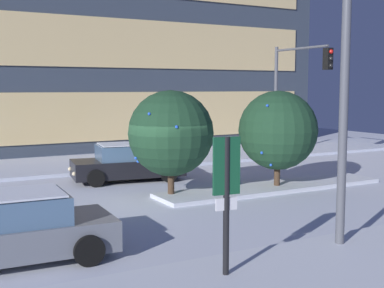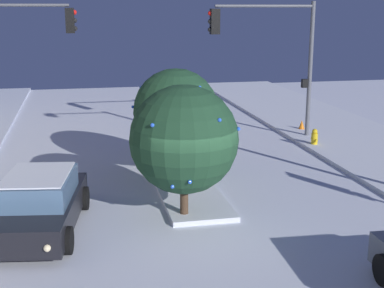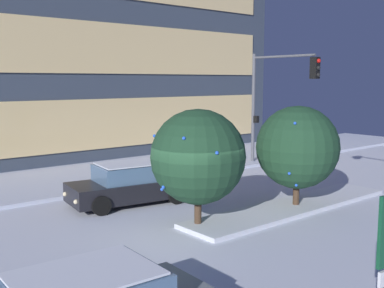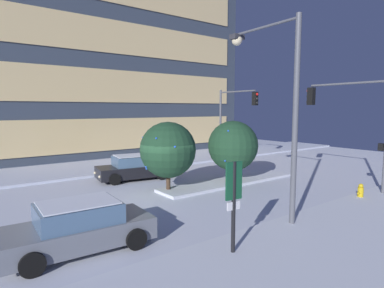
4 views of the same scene
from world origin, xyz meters
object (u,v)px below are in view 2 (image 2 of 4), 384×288
(traffic_light_corner_far_right, at_px, (15,47))
(decorated_tree_median, at_px, (184,139))
(traffic_light_corner_near_right, at_px, (271,46))
(decorated_tree_left_of_median, at_px, (176,111))
(street_lamp_arched, at_px, (379,29))
(construction_cone, at_px, (302,126))
(car_far, at_px, (39,204))
(fire_hydrant, at_px, (314,138))

(traffic_light_corner_far_right, bearing_deg, decorated_tree_median, -62.29)
(traffic_light_corner_far_right, xyz_separation_m, decorated_tree_median, (-9.54, -5.01, -1.81))
(traffic_light_corner_near_right, xyz_separation_m, traffic_light_corner_far_right, (1.52, 10.25, -0.00))
(decorated_tree_left_of_median, bearing_deg, street_lamp_arched, -120.11)
(decorated_tree_median, relative_size, construction_cone, 6.58)
(car_far, xyz_separation_m, decorated_tree_median, (0.06, -3.73, 1.47))
(construction_cone, bearing_deg, traffic_light_corner_far_right, 88.66)
(street_lamp_arched, relative_size, decorated_tree_left_of_median, 2.09)
(traffic_light_corner_near_right, relative_size, fire_hydrant, 7.53)
(construction_cone, bearing_deg, street_lamp_arched, 170.50)
(fire_hydrant, bearing_deg, decorated_tree_left_of_median, 111.40)
(car_far, xyz_separation_m, construction_cone, (9.31, -11.02, -0.44))
(fire_hydrant, height_order, decorated_tree_left_of_median, decorated_tree_left_of_median)
(traffic_light_corner_far_right, height_order, decorated_tree_median, traffic_light_corner_far_right)
(car_far, distance_m, street_lamp_arched, 10.56)
(traffic_light_corner_near_right, bearing_deg, decorated_tree_left_of_median, 40.08)
(decorated_tree_median, bearing_deg, decorated_tree_left_of_median, -7.40)
(street_lamp_arched, bearing_deg, traffic_light_corner_near_right, -81.48)
(traffic_light_corner_far_right, xyz_separation_m, decorated_tree_left_of_median, (-5.48, -5.54, -1.83))
(decorated_tree_median, xyz_separation_m, decorated_tree_left_of_median, (4.06, -0.53, -0.03))
(traffic_light_corner_far_right, height_order, construction_cone, traffic_light_corner_far_right)
(car_far, height_order, construction_cone, car_far)
(traffic_light_corner_near_right, relative_size, decorated_tree_median, 1.60)
(street_lamp_arched, bearing_deg, decorated_tree_left_of_median, -26.89)
(fire_hydrant, distance_m, construction_cone, 2.87)
(car_far, bearing_deg, fire_hydrant, 130.86)
(decorated_tree_median, height_order, decorated_tree_left_of_median, decorated_tree_median)
(traffic_light_corner_far_right, height_order, decorated_tree_left_of_median, traffic_light_corner_far_right)
(street_lamp_arched, height_order, decorated_tree_median, street_lamp_arched)
(traffic_light_corner_near_right, bearing_deg, decorated_tree_median, 56.86)
(construction_cone, bearing_deg, fire_hydrant, 167.17)
(traffic_light_corner_near_right, xyz_separation_m, street_lamp_arched, (-7.08, -0.66, 0.94))
(traffic_light_corner_near_right, distance_m, traffic_light_corner_far_right, 10.36)
(decorated_tree_median, bearing_deg, traffic_light_corner_far_right, 27.71)
(fire_hydrant, relative_size, decorated_tree_median, 0.21)
(traffic_light_corner_far_right, bearing_deg, traffic_light_corner_near_right, -8.41)
(car_far, xyz_separation_m, street_lamp_arched, (1.00, -9.63, 4.22))
(decorated_tree_left_of_median, height_order, construction_cone, decorated_tree_left_of_median)
(street_lamp_arched, bearing_deg, car_far, 9.17)
(traffic_light_corner_near_right, distance_m, decorated_tree_median, 9.76)
(decorated_tree_left_of_median, bearing_deg, fire_hydrant, -68.60)
(traffic_light_corner_near_right, height_order, decorated_tree_median, traffic_light_corner_near_right)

